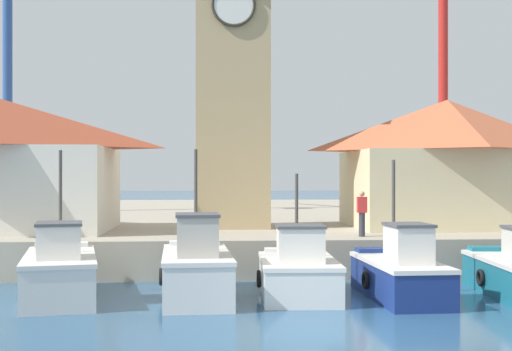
# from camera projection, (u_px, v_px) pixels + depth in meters

# --- Properties ---
(ground_plane) EXTENTS (300.00, 300.00, 0.00)m
(ground_plane) POSITION_uv_depth(u_px,v_px,m) (316.00, 332.00, 15.94)
(ground_plane) COLOR #2D567A
(quay_wharf) EXTENTS (120.00, 40.00, 1.33)m
(quay_wharf) POSITION_uv_depth(u_px,v_px,m) (248.00, 222.00, 43.62)
(quay_wharf) COLOR #A89E89
(quay_wharf) RESTS_ON ground
(fishing_boat_far_left) EXTENTS (2.84, 5.37, 4.24)m
(fishing_boat_far_left) POSITION_uv_depth(u_px,v_px,m) (60.00, 271.00, 20.16)
(fishing_boat_far_left) COLOR silver
(fishing_boat_far_left) RESTS_ON ground
(fishing_boat_left_outer) EXTENTS (2.15, 5.09, 4.27)m
(fishing_boat_left_outer) POSITION_uv_depth(u_px,v_px,m) (196.00, 269.00, 20.22)
(fishing_boat_left_outer) COLOR silver
(fishing_boat_left_outer) RESTS_ON ground
(fishing_boat_left_inner) EXTENTS (2.35, 4.27, 3.55)m
(fishing_boat_left_inner) POSITION_uv_depth(u_px,v_px,m) (298.00, 272.00, 20.46)
(fishing_boat_left_inner) COLOR silver
(fishing_boat_left_inner) RESTS_ON ground
(fishing_boat_mid_left) EXTENTS (1.99, 4.77, 3.96)m
(fishing_boat_mid_left) POSITION_uv_depth(u_px,v_px,m) (400.00, 273.00, 20.19)
(fishing_boat_mid_left) COLOR navy
(fishing_boat_mid_left) RESTS_ON ground
(clock_tower) EXTENTS (3.51, 3.51, 14.98)m
(clock_tower) POSITION_uv_depth(u_px,v_px,m) (232.00, 58.00, 29.87)
(clock_tower) COLOR tan
(clock_tower) RESTS_ON quay_wharf
(warehouse_right) EXTENTS (8.49, 6.64, 5.37)m
(warehouse_right) POSITION_uv_depth(u_px,v_px,m) (447.00, 161.00, 30.12)
(warehouse_right) COLOR beige
(warehouse_right) RESTS_ON quay_wharf
(port_crane_near) EXTENTS (2.89, 9.64, 19.78)m
(port_crane_near) POSITION_uv_depth(u_px,v_px,m) (441.00, 83.00, 41.85)
(port_crane_near) COLOR maroon
(port_crane_near) RESTS_ON quay_wharf
(port_crane_far) EXTENTS (2.00, 8.60, 20.88)m
(port_crane_far) POSITION_uv_depth(u_px,v_px,m) (8.00, 75.00, 42.19)
(port_crane_far) COLOR navy
(port_crane_far) RESTS_ON quay_wharf
(dock_worker_near_tower) EXTENTS (0.34, 0.22, 1.62)m
(dock_worker_near_tower) POSITION_uv_depth(u_px,v_px,m) (362.00, 213.00, 25.22)
(dock_worker_near_tower) COLOR #33333D
(dock_worker_near_tower) RESTS_ON quay_wharf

